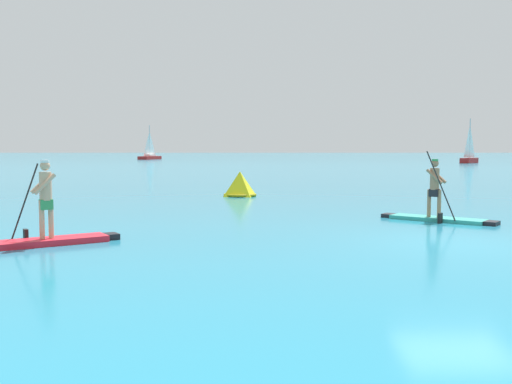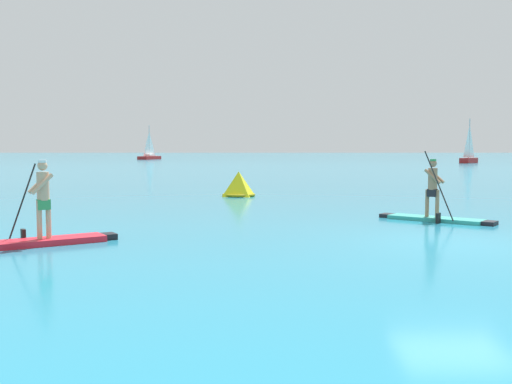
{
  "view_description": "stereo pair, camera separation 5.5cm",
  "coord_description": "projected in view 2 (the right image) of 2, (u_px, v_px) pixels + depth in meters",
  "views": [
    {
      "loc": [
        -4.45,
        -12.74,
        2.11
      ],
      "look_at": [
        -4.43,
        5.62,
        0.71
      ],
      "focal_mm": 40.86,
      "sensor_mm": 36.0,
      "label": 1
    },
    {
      "loc": [
        -4.4,
        -12.74,
        2.11
      ],
      "look_at": [
        -4.43,
        5.62,
        0.71
      ],
      "focal_mm": 40.86,
      "sensor_mm": 36.0,
      "label": 2
    }
  ],
  "objects": [
    {
      "name": "paddleboarder_mid_center",
      "position": [
        437.0,
        209.0,
        16.74
      ],
      "size": [
        2.94,
        2.39,
        2.05
      ],
      "rotation": [
        0.0,
        0.0,
        -0.65
      ],
      "color": "teal",
      "rests_on": "ground"
    },
    {
      "name": "sailboat_right_horizon",
      "position": [
        470.0,
        157.0,
        78.98
      ],
      "size": [
        3.61,
        4.26,
        6.01
      ],
      "rotation": [
        0.0,
        0.0,
        4.07
      ],
      "color": "#A51E1E",
      "rests_on": "ground"
    },
    {
      "name": "sailboat_left_horizon",
      "position": [
        151.0,
        156.0,
        104.07
      ],
      "size": [
        3.38,
        6.24,
        6.03
      ],
      "rotation": [
        0.0,
        0.0,
        4.43
      ],
      "color": "#A51E1E",
      "rests_on": "ground"
    },
    {
      "name": "ground",
      "position": [
        456.0,
        243.0,
        12.85
      ],
      "size": [
        440.0,
        440.0,
        0.0
      ],
      "primitive_type": "plane",
      "color": "teal"
    },
    {
      "name": "race_marker_buoy",
      "position": [
        240.0,
        185.0,
        25.28
      ],
      "size": [
        1.65,
        1.65,
        1.08
      ],
      "color": "yellow",
      "rests_on": "ground"
    },
    {
      "name": "paddleboarder_near_left",
      "position": [
        48.0,
        228.0,
        12.71
      ],
      "size": [
        2.74,
        1.98,
        1.85
      ],
      "rotation": [
        0.0,
        0.0,
        3.71
      ],
      "color": "red",
      "rests_on": "ground"
    }
  ]
}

